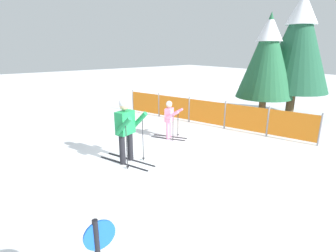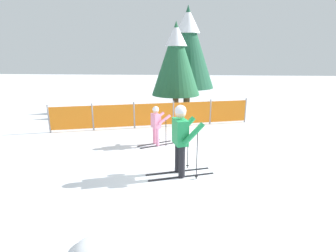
{
  "view_description": "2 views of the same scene",
  "coord_description": "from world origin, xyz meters",
  "px_view_note": "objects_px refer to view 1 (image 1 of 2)",
  "views": [
    {
      "loc": [
        5.43,
        -3.12,
        2.83
      ],
      "look_at": [
        -0.16,
        1.31,
        0.71
      ],
      "focal_mm": 28.0,
      "sensor_mm": 36.0,
      "label": 1
    },
    {
      "loc": [
        0.01,
        -5.76,
        2.76
      ],
      "look_at": [
        -0.5,
        1.0,
        0.89
      ],
      "focal_mm": 28.0,
      "sensor_mm": 36.0,
      "label": 2
    }
  ],
  "objects_px": {
    "safety_fence": "(206,112)",
    "conifer_near": "(299,41)",
    "skier_adult": "(126,125)",
    "conifer_far": "(268,55)",
    "skier_child": "(170,116)"
  },
  "relations": [
    {
      "from": "safety_fence",
      "to": "conifer_near",
      "type": "xyz_separation_m",
      "value": [
        1.23,
        3.94,
        2.62
      ]
    },
    {
      "from": "skier_adult",
      "to": "conifer_far",
      "type": "relative_size",
      "value": 0.4
    },
    {
      "from": "safety_fence",
      "to": "conifer_near",
      "type": "distance_m",
      "value": 4.89
    },
    {
      "from": "skier_child",
      "to": "conifer_far",
      "type": "bearing_deg",
      "value": 53.78
    },
    {
      "from": "conifer_far",
      "to": "conifer_near",
      "type": "relative_size",
      "value": 0.83
    },
    {
      "from": "conifer_far",
      "to": "conifer_near",
      "type": "distance_m",
      "value": 1.52
    },
    {
      "from": "skier_child",
      "to": "safety_fence",
      "type": "distance_m",
      "value": 2.1
    },
    {
      "from": "skier_adult",
      "to": "conifer_far",
      "type": "bearing_deg",
      "value": 74.87
    },
    {
      "from": "conifer_near",
      "to": "safety_fence",
      "type": "bearing_deg",
      "value": -107.37
    },
    {
      "from": "skier_child",
      "to": "conifer_far",
      "type": "distance_m",
      "value": 5.05
    },
    {
      "from": "conifer_far",
      "to": "conifer_near",
      "type": "height_order",
      "value": "conifer_near"
    },
    {
      "from": "safety_fence",
      "to": "conifer_near",
      "type": "relative_size",
      "value": 1.47
    },
    {
      "from": "skier_child",
      "to": "safety_fence",
      "type": "xyz_separation_m",
      "value": [
        -0.34,
        2.06,
        -0.22
      ]
    },
    {
      "from": "skier_child",
      "to": "skier_adult",
      "type": "bearing_deg",
      "value": -100.06
    },
    {
      "from": "safety_fence",
      "to": "conifer_far",
      "type": "distance_m",
      "value": 3.42
    }
  ]
}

